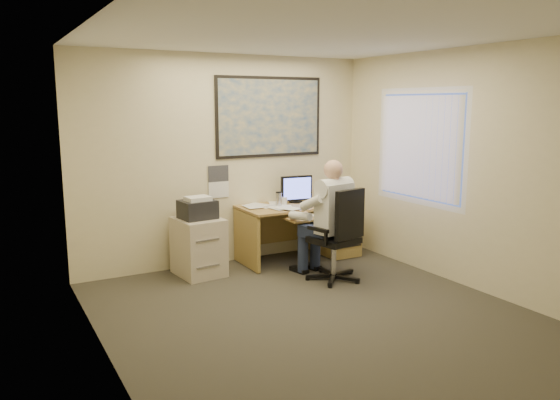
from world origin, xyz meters
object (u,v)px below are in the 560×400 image
filing_cabinet (198,241)px  office_chair (335,254)px  person (333,220)px  desk (319,224)px

filing_cabinet → office_chair: (1.32, -1.02, -0.09)m
filing_cabinet → person: 1.66m
office_chair → desk: bearing=54.7°
desk → office_chair: bearing=-112.9°
filing_cabinet → office_chair: size_ratio=0.87×
desk → person: person is taller
office_chair → filing_cabinet: bearing=130.1°
desk → office_chair: (-0.44, -1.03, -0.11)m
person → office_chair: bearing=-110.2°
office_chair → person: 0.40m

